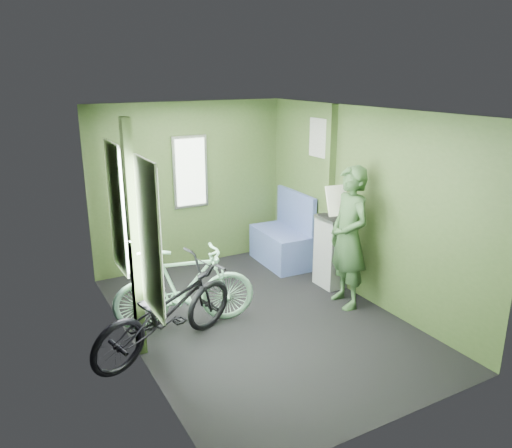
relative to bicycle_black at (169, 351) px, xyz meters
The scene contains 6 objects.
room 1.81m from the bicycle_black, ahead, with size 4.00×4.02×2.31m.
bicycle_black is the anchor object (origin of this frame).
bicycle_mint 0.52m from the bicycle_black, 49.74° to the left, with size 0.43×1.53×0.92m, color #86C8A1.
passenger 2.36m from the bicycle_black, ahead, with size 0.48×0.72×1.68m.
waste_box 2.48m from the bicycle_black, 12.39° to the left, with size 0.27×0.38×0.93m, color gray.
bench_seat 2.74m from the bicycle_black, 33.48° to the left, with size 0.59×1.01×1.04m.
Camera 1 is at (-2.49, -4.40, 2.67)m, focal length 35.00 mm.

